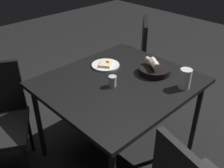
{
  "coord_description": "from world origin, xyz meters",
  "views": [
    {
      "loc": [
        1.14,
        1.1,
        1.63
      ],
      "look_at": [
        0.09,
        0.02,
        0.73
      ],
      "focal_mm": 40.99,
      "sensor_mm": 36.0,
      "label": 1
    }
  ],
  "objects_px": {
    "beer_glass": "(185,80)",
    "pepper_shaker": "(112,82)",
    "dining_table": "(119,88)",
    "pizza_plate": "(106,65)",
    "chair_spare": "(132,55)",
    "bread_basket": "(154,69)"
  },
  "relations": [
    {
      "from": "dining_table",
      "to": "pepper_shaker",
      "type": "distance_m",
      "value": 0.13
    },
    {
      "from": "dining_table",
      "to": "pizza_plate",
      "type": "height_order",
      "value": "pizza_plate"
    },
    {
      "from": "chair_spare",
      "to": "bread_basket",
      "type": "bearing_deg",
      "value": 53.55
    },
    {
      "from": "bread_basket",
      "to": "pepper_shaker",
      "type": "relative_size",
      "value": 3.07
    },
    {
      "from": "pizza_plate",
      "to": "chair_spare",
      "type": "xyz_separation_m",
      "value": [
        -0.64,
        -0.29,
        -0.22
      ]
    },
    {
      "from": "pizza_plate",
      "to": "chair_spare",
      "type": "distance_m",
      "value": 0.74
    },
    {
      "from": "bread_basket",
      "to": "chair_spare",
      "type": "distance_m",
      "value": 0.82
    },
    {
      "from": "dining_table",
      "to": "beer_glass",
      "type": "height_order",
      "value": "beer_glass"
    },
    {
      "from": "pizza_plate",
      "to": "pepper_shaker",
      "type": "bearing_deg",
      "value": 55.99
    },
    {
      "from": "chair_spare",
      "to": "pizza_plate",
      "type": "bearing_deg",
      "value": 24.03
    },
    {
      "from": "pizza_plate",
      "to": "pepper_shaker",
      "type": "relative_size",
      "value": 2.85
    },
    {
      "from": "dining_table",
      "to": "chair_spare",
      "type": "xyz_separation_m",
      "value": [
        -0.73,
        -0.52,
        -0.15
      ]
    },
    {
      "from": "pizza_plate",
      "to": "beer_glass",
      "type": "relative_size",
      "value": 1.58
    },
    {
      "from": "beer_glass",
      "to": "chair_spare",
      "type": "height_order",
      "value": "chair_spare"
    },
    {
      "from": "bread_basket",
      "to": "pizza_plate",
      "type": "bearing_deg",
      "value": -62.06
    },
    {
      "from": "beer_glass",
      "to": "pepper_shaker",
      "type": "distance_m",
      "value": 0.49
    },
    {
      "from": "beer_glass",
      "to": "pepper_shaker",
      "type": "height_order",
      "value": "beer_glass"
    },
    {
      "from": "bread_basket",
      "to": "chair_spare",
      "type": "relative_size",
      "value": 0.27
    },
    {
      "from": "dining_table",
      "to": "pizza_plate",
      "type": "bearing_deg",
      "value": -110.43
    },
    {
      "from": "beer_glass",
      "to": "pepper_shaker",
      "type": "xyz_separation_m",
      "value": [
        0.34,
        -0.35,
        -0.03
      ]
    },
    {
      "from": "pizza_plate",
      "to": "pepper_shaker",
      "type": "distance_m",
      "value": 0.31
    },
    {
      "from": "beer_glass",
      "to": "chair_spare",
      "type": "relative_size",
      "value": 0.16
    }
  ]
}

